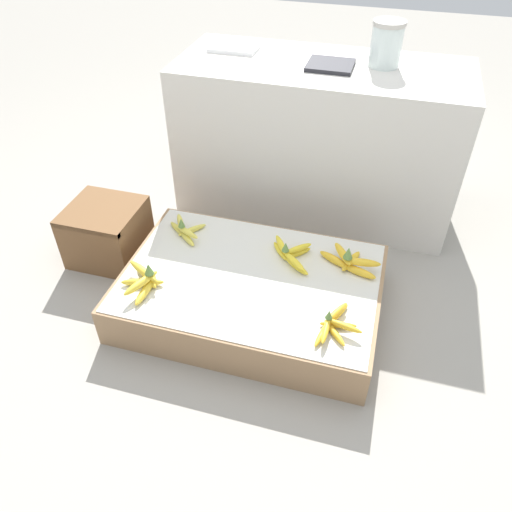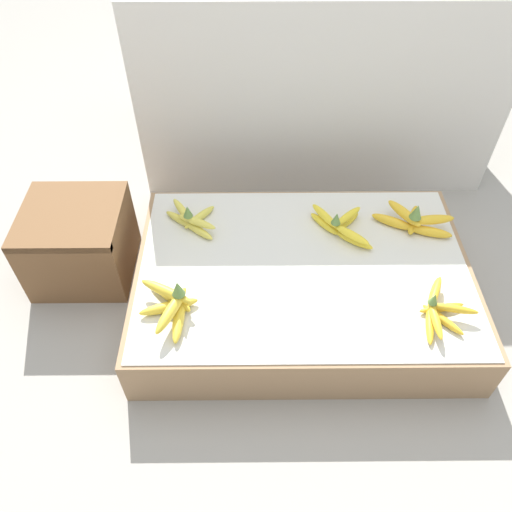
% 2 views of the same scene
% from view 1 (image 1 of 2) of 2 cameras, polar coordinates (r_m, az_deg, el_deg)
% --- Properties ---
extents(ground_plane, '(10.00, 10.00, 0.00)m').
position_cam_1_polar(ground_plane, '(2.14, -0.54, -5.86)').
color(ground_plane, gray).
extents(display_platform, '(1.04, 0.71, 0.18)m').
position_cam_1_polar(display_platform, '(2.07, -0.56, -4.15)').
color(display_platform, '#997551').
rests_on(display_platform, ground_plane).
extents(back_vendor_table, '(1.35, 0.58, 0.74)m').
position_cam_1_polar(back_vendor_table, '(2.58, 7.03, 13.06)').
color(back_vendor_table, beige).
rests_on(back_vendor_table, ground_plane).
extents(wooden_crate, '(0.32, 0.31, 0.27)m').
position_cam_1_polar(wooden_crate, '(2.41, -16.66, 2.60)').
color(wooden_crate, brown).
rests_on(wooden_crate, ground_plane).
extents(banana_bunch_front_left, '(0.17, 0.23, 0.11)m').
position_cam_1_polar(banana_bunch_front_left, '(2.00, -12.67, -2.63)').
color(banana_bunch_front_left, gold).
rests_on(banana_bunch_front_left, display_platform).
extents(banana_bunch_front_right, '(0.16, 0.24, 0.08)m').
position_cam_1_polar(banana_bunch_front_right, '(1.82, 8.89, -7.70)').
color(banana_bunch_front_right, gold).
rests_on(banana_bunch_front_right, display_platform).
extents(banana_bunch_middle_left, '(0.19, 0.18, 0.09)m').
position_cam_1_polar(banana_bunch_middle_left, '(2.23, -8.17, 3.00)').
color(banana_bunch_middle_left, '#DBCC4C').
rests_on(banana_bunch_middle_left, display_platform).
extents(banana_bunch_middle_midright, '(0.20, 0.20, 0.09)m').
position_cam_1_polar(banana_bunch_middle_midright, '(2.08, 4.02, 0.29)').
color(banana_bunch_middle_midright, yellow).
rests_on(banana_bunch_middle_midright, display_platform).
extents(banana_bunch_middle_right, '(0.26, 0.16, 0.11)m').
position_cam_1_polar(banana_bunch_middle_right, '(2.06, 10.65, -0.54)').
color(banana_bunch_middle_right, gold).
rests_on(banana_bunch_middle_right, display_platform).
extents(glass_jar, '(0.14, 0.14, 0.19)m').
position_cam_1_polar(glass_jar, '(2.43, 14.68, 22.42)').
color(glass_jar, silver).
rests_on(glass_jar, back_vendor_table).
extents(foam_tray_white, '(0.23, 0.14, 0.02)m').
position_cam_1_polar(foam_tray_white, '(2.60, -2.57, 22.65)').
color(foam_tray_white, white).
rests_on(foam_tray_white, back_vendor_table).
extents(foam_tray_dark, '(0.20, 0.19, 0.02)m').
position_cam_1_polar(foam_tray_dark, '(2.40, 8.50, 20.77)').
color(foam_tray_dark, '#232328').
rests_on(foam_tray_dark, back_vendor_table).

